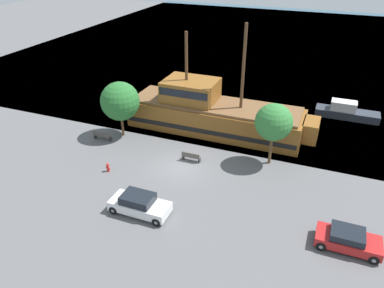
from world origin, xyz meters
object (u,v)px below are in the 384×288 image
object	(u,v)px
pirate_ship	(213,113)
moored_boat_dockside	(346,112)
fire_hydrant	(108,167)
parked_car_curb_mid	(348,239)
parked_car_curb_front	(139,204)
bench_promenade_west	(102,136)
bench_promenade_east	(191,157)

from	to	relation	value
pirate_ship	moored_boat_dockside	xyz separation A→B (m)	(12.29, 7.98, -1.13)
moored_boat_dockside	fire_hydrant	distance (m)	25.57
fire_hydrant	moored_boat_dockside	bearing A→B (deg)	46.07
parked_car_curb_mid	moored_boat_dockside	bearing A→B (deg)	92.23
parked_car_curb_mid	fire_hydrant	xyz separation A→B (m)	(-18.53, 1.89, -0.24)
parked_car_curb_front	bench_promenade_west	distance (m)	11.77
fire_hydrant	bench_promenade_east	world-z (taller)	bench_promenade_east
fire_hydrant	bench_promenade_west	bearing A→B (deg)	128.42
moored_boat_dockside	parked_car_curb_mid	world-z (taller)	moored_boat_dockside
parked_car_curb_front	fire_hydrant	xyz separation A→B (m)	(-4.97, 3.67, -0.31)
parked_car_curb_mid	bench_promenade_west	world-z (taller)	parked_car_curb_mid
parked_car_curb_front	parked_car_curb_mid	world-z (taller)	parked_car_curb_front
parked_car_curb_mid	pirate_ship	bearing A→B (deg)	136.71
parked_car_curb_front	fire_hydrant	distance (m)	6.19
parked_car_curb_mid	fire_hydrant	distance (m)	18.63
pirate_ship	bench_promenade_east	world-z (taller)	pirate_ship
moored_boat_dockside	bench_promenade_west	size ratio (longest dim) A/B	3.60
pirate_ship	parked_car_curb_mid	distance (m)	18.01
moored_boat_dockside	parked_car_curb_front	distance (m)	25.52
moored_boat_dockside	bench_promenade_west	distance (m)	25.45
parked_car_curb_front	bench_promenade_west	bearing A→B (deg)	136.29
bench_promenade_east	fire_hydrant	bearing A→B (deg)	-144.84
pirate_ship	bench_promenade_west	distance (m)	10.88
parked_car_curb_mid	bench_promenade_west	bearing A→B (deg)	163.96
moored_boat_dockside	bench_promenade_west	xyz separation A→B (m)	(-21.28, -13.96, -0.21)
moored_boat_dockside	parked_car_curb_mid	size ratio (longest dim) A/B	1.66
fire_hydrant	bench_promenade_east	size ratio (longest dim) A/B	0.47
pirate_ship	moored_boat_dockside	size ratio (longest dim) A/B	2.85
parked_car_curb_front	parked_car_curb_mid	size ratio (longest dim) A/B	1.09
pirate_ship	parked_car_curb_front	size ratio (longest dim) A/B	4.34
pirate_ship	fire_hydrant	world-z (taller)	pirate_ship
bench_promenade_east	bench_promenade_west	size ratio (longest dim) A/B	0.91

